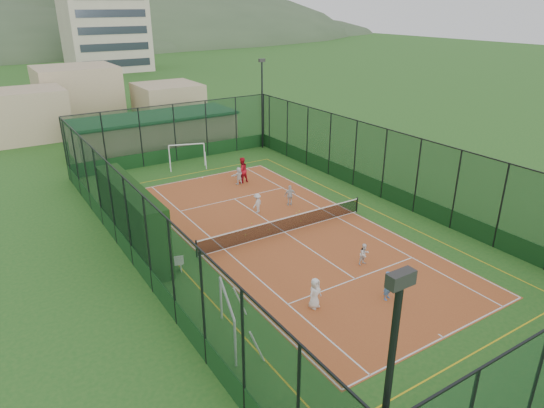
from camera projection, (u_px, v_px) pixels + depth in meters
The scene contains 19 objects.
ground at pixel (284, 232), 29.44m from camera, with size 300.00×300.00×0.00m, color #225E20.
court_slab at pixel (284, 232), 29.44m from camera, with size 11.17×23.97×0.01m, color #A74625.
tennis_net at pixel (285, 224), 29.24m from camera, with size 11.67×0.12×1.06m, color black, non-canonical shape.
perimeter_fence at pixel (285, 194), 28.48m from camera, with size 18.12×34.12×5.00m, color #11331C, non-canonical shape.
floodlight_ne at pixel (262, 105), 45.03m from camera, with size 0.60×0.26×8.25m, color black, non-canonical shape.
clubhouse at pixel (156, 132), 45.95m from camera, with size 15.20×7.20×3.15m, color tan, non-canonical shape.
distant_hills at pixel (8, 49), 146.16m from camera, with size 200.00×60.00×24.00m, color #384C33, non-canonical shape.
hedge_left at pixel (132, 218), 26.79m from camera, with size 1.30×8.70×3.81m, color black.
white_bench at pixel (166, 264), 24.89m from camera, with size 1.73×0.48×0.97m, color white, non-canonical shape.
futsal_goal_near at pixel (228, 319), 19.63m from camera, with size 0.94×3.25×2.10m, color white, non-canonical shape.
futsal_goal_far at pixel (187, 156), 40.80m from camera, with size 3.02×0.88×1.95m, color white, non-canonical shape.
child_near_left at pixel (315, 293), 21.91m from camera, with size 0.73×0.48×1.49m, color white.
child_near_mid at pixel (388, 286), 22.55m from camera, with size 0.53×0.35×1.45m, color #4983CF.
child_near_right at pixel (364, 254), 25.61m from camera, with size 0.58×0.46×1.20m, color white.
child_far_left at pixel (257, 203), 31.98m from camera, with size 0.85×0.49×1.31m, color silver.
child_far_right at pixel (290, 195), 33.08m from camera, with size 0.85×0.35×1.45m, color silver.
child_far_back at pixel (239, 176), 37.01m from camera, with size 1.24×0.39×1.33m, color white.
coach at pixel (242, 170), 37.18m from camera, with size 0.97×0.76×2.00m, color red.
tennis_balls at pixel (280, 221), 30.87m from camera, with size 4.88×1.44×0.07m.
Camera 1 is at (-14.89, -21.94, 12.93)m, focal length 32.00 mm.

